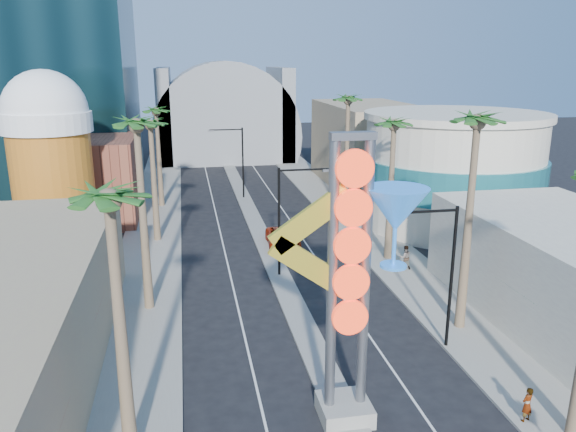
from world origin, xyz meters
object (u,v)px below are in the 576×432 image
Objects in this scene: neon_sign at (369,261)px; pedestrian_a at (527,404)px; pedestrian_b at (405,257)px; red_pickup at (283,239)px.

neon_sign is 9.45m from pedestrian_a.
pedestrian_b is (8.54, 16.39, -6.24)m from neon_sign.
neon_sign is at bearing -88.52° from red_pickup.
pedestrian_b reaches higher than red_pickup.
pedestrian_a reaches higher than red_pickup.
pedestrian_a is (6.75, -1.81, -6.36)m from neon_sign.
neon_sign is 6.88× the size of pedestrian_b.
neon_sign is 19.51m from pedestrian_b.
pedestrian_a is 0.88× the size of pedestrian_b.
neon_sign is 2.28× the size of red_pickup.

